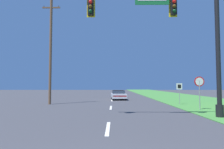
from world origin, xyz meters
TOP-DOWN VIEW (x-y plane):
  - grass_verge_right at (10.50, 30.00)m, footprint 10.00×110.00m
  - road_center_line at (0.00, 22.00)m, footprint 0.16×34.80m
  - signal_mast at (4.34, 8.93)m, footprint 8.88×0.47m
  - car_ahead at (0.85, 23.84)m, footprint 2.05×4.53m
  - stop_sign at (6.80, 12.56)m, footprint 0.76×0.07m
  - route_sign_post at (6.58, 16.57)m, footprint 0.55×0.06m
  - utility_pole_near at (-6.11, 16.99)m, footprint 1.80×0.26m

SIDE VIEW (x-z plane):
  - road_center_line at x=0.00m, z-range 0.00..0.01m
  - grass_verge_right at x=10.50m, z-range 0.00..0.04m
  - car_ahead at x=0.85m, z-range 0.01..1.20m
  - route_sign_post at x=6.58m, z-range 0.51..2.54m
  - stop_sign at x=6.80m, z-range 0.61..3.12m
  - signal_mast at x=4.34m, z-range 0.88..9.09m
  - utility_pole_near at x=-6.11m, z-range 0.16..10.82m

